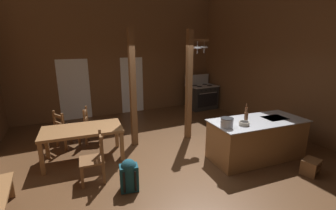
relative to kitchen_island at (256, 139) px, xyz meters
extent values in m
cube|color=brown|center=(-1.74, 0.56, -0.50)|extent=(8.17, 9.29, 0.10)
cube|color=brown|center=(-1.74, 4.88, 1.82)|extent=(8.17, 0.14, 4.55)
cube|color=brown|center=(2.02, 0.56, 1.82)|extent=(0.14, 9.29, 4.55)
cube|color=white|center=(-3.40, 4.80, 0.58)|extent=(1.00, 0.01, 2.05)
cube|color=white|center=(-1.37, 4.80, 0.58)|extent=(0.84, 0.01, 2.05)
cube|color=olive|center=(0.00, 0.00, -0.01)|extent=(2.17, 1.08, 0.88)
cube|color=#A8AAB2|center=(0.00, 0.00, 0.44)|extent=(2.23, 1.14, 0.02)
cube|color=black|center=(0.47, -0.04, 0.45)|extent=(0.55, 0.44, 0.00)
cube|color=black|center=(0.04, 0.43, -0.40)|extent=(1.99, 0.21, 0.10)
cube|color=#262626|center=(1.27, 4.05, 0.00)|extent=(1.14, 0.81, 0.90)
cube|color=black|center=(1.28, 3.66, -0.03)|extent=(0.93, 0.05, 0.52)
cylinder|color=#A8AAB2|center=(1.28, 3.64, 0.25)|extent=(0.83, 0.06, 0.02)
cube|color=#A8AAB2|center=(1.27, 4.05, 0.47)|extent=(1.18, 0.85, 0.03)
cube|color=#A8AAB2|center=(1.25, 4.40, 0.67)|extent=(1.14, 0.09, 0.40)
cylinder|color=black|center=(1.52, 3.91, 0.49)|extent=(0.21, 0.21, 0.01)
cylinder|color=black|center=(1.03, 3.88, 0.49)|extent=(0.21, 0.21, 0.01)
cylinder|color=black|center=(1.51, 4.21, 0.49)|extent=(0.21, 0.21, 0.01)
cylinder|color=black|center=(1.01, 4.19, 0.49)|extent=(0.21, 0.21, 0.01)
cylinder|color=black|center=(1.61, 3.66, 0.37)|extent=(0.05, 0.03, 0.04)
cylinder|color=black|center=(1.39, 3.65, 0.37)|extent=(0.05, 0.03, 0.04)
cylinder|color=black|center=(1.17, 3.64, 0.37)|extent=(0.05, 0.03, 0.04)
cylinder|color=black|center=(0.95, 3.63, 0.37)|extent=(0.05, 0.03, 0.04)
cube|color=brown|center=(-0.77, 1.71, 1.00)|extent=(0.14, 0.14, 2.90)
cube|color=brown|center=(-0.54, 1.71, 2.17)|extent=(0.61, 0.09, 0.06)
cylinder|color=#A8AAB2|center=(-0.55, 1.71, 2.09)|extent=(0.01, 0.01, 0.16)
cylinder|color=#A8AAB2|center=(-0.55, 1.71, 1.99)|extent=(0.22, 0.22, 0.04)
cylinder|color=#A8AAB2|center=(-0.55, 1.71, 1.91)|extent=(0.02, 0.02, 0.14)
cylinder|color=#A8AAB2|center=(-0.34, 1.70, 2.10)|extent=(0.01, 0.01, 0.16)
cylinder|color=#A8AAB2|center=(-0.34, 1.70, 2.00)|extent=(0.20, 0.20, 0.04)
cylinder|color=#A8AAB2|center=(-0.34, 1.70, 1.92)|extent=(0.02, 0.02, 0.14)
cube|color=brown|center=(-2.26, 1.90, 1.00)|extent=(0.14, 0.14, 2.90)
cube|color=brown|center=(0.47, -1.01, -0.17)|extent=(0.42, 0.36, 0.04)
cube|color=brown|center=(0.31, -1.05, -0.32)|extent=(0.10, 0.28, 0.26)
cube|color=brown|center=(0.62, -0.97, -0.32)|extent=(0.10, 0.28, 0.26)
cube|color=brown|center=(0.47, -1.01, -0.31)|extent=(0.38, 0.35, 0.03)
cube|color=olive|center=(-3.54, 1.64, 0.26)|extent=(1.78, 1.06, 0.06)
cube|color=olive|center=(-4.29, 2.10, -0.11)|extent=(0.09, 0.09, 0.68)
cube|color=olive|center=(-2.71, 1.96, -0.11)|extent=(0.09, 0.09, 0.68)
cube|color=olive|center=(-4.36, 1.33, -0.11)|extent=(0.09, 0.09, 0.68)
cube|color=olive|center=(-2.79, 1.18, -0.11)|extent=(0.09, 0.09, 0.68)
cube|color=brown|center=(-3.81, 2.57, -0.02)|extent=(0.60, 0.60, 0.04)
cube|color=brown|center=(-3.74, 2.82, -0.24)|extent=(0.07, 0.07, 0.41)
cube|color=brown|center=(-3.56, 2.49, -0.24)|extent=(0.07, 0.07, 0.41)
cube|color=brown|center=(-4.07, 2.64, 0.03)|extent=(0.07, 0.07, 0.95)
cube|color=brown|center=(-3.89, 2.31, 0.03)|extent=(0.07, 0.07, 0.95)
cube|color=brown|center=(-3.98, 2.48, 0.39)|extent=(0.21, 0.35, 0.07)
cube|color=brown|center=(-3.98, 2.48, 0.20)|extent=(0.21, 0.35, 0.07)
cube|color=brown|center=(-3.50, 0.66, -0.02)|extent=(0.48, 0.48, 0.04)
cube|color=brown|center=(-3.71, 0.49, -0.24)|extent=(0.05, 0.05, 0.41)
cube|color=brown|center=(-3.67, 0.87, -0.24)|extent=(0.05, 0.05, 0.41)
cube|color=brown|center=(-3.33, 0.45, 0.03)|extent=(0.05, 0.05, 0.95)
cube|color=brown|center=(-3.29, 0.83, 0.03)|extent=(0.05, 0.05, 0.95)
cube|color=brown|center=(-3.31, 0.64, 0.39)|extent=(0.07, 0.38, 0.07)
cube|color=brown|center=(-3.31, 0.64, 0.20)|extent=(0.07, 0.38, 0.07)
cube|color=brown|center=(-3.17, 2.52, -0.02)|extent=(0.54, 0.54, 0.04)
cube|color=brown|center=(-2.93, 2.65, -0.24)|extent=(0.06, 0.06, 0.41)
cube|color=brown|center=(-3.03, 2.28, -0.24)|extent=(0.06, 0.06, 0.41)
cube|color=brown|center=(-3.30, 2.75, 0.03)|extent=(0.06, 0.06, 0.95)
cube|color=brown|center=(-3.40, 2.38, 0.03)|extent=(0.06, 0.06, 0.95)
cube|color=brown|center=(-3.35, 2.57, 0.39)|extent=(0.14, 0.38, 0.07)
cube|color=brown|center=(-3.35, 2.57, 0.20)|extent=(0.14, 0.38, 0.07)
cube|color=olive|center=(-4.93, 0.75, -0.25)|extent=(0.31, 0.07, 0.40)
cube|color=#194756|center=(-2.96, 0.08, -0.21)|extent=(0.36, 0.28, 0.48)
cube|color=#194756|center=(-2.94, 0.21, -0.28)|extent=(0.23, 0.10, 0.17)
cylinder|color=black|center=(-3.08, -0.03, -0.21)|extent=(0.05, 0.05, 0.38)
cylinder|color=black|center=(-2.89, -0.06, -0.21)|extent=(0.05, 0.05, 0.38)
sphere|color=#194756|center=(-2.96, 0.08, 0.01)|extent=(0.32, 0.32, 0.27)
cylinder|color=#A8AAB2|center=(-0.93, -0.05, 0.55)|extent=(0.25, 0.25, 0.19)
cylinder|color=black|center=(-0.93, -0.05, 0.65)|extent=(0.26, 0.26, 0.01)
cylinder|color=#A8AAB2|center=(-1.07, -0.05, 0.59)|extent=(0.05, 0.02, 0.02)
cylinder|color=#A8AAB2|center=(-0.80, -0.05, 0.59)|extent=(0.05, 0.02, 0.02)
cylinder|color=#B2A893|center=(-0.52, -0.10, 0.49)|extent=(0.22, 0.22, 0.08)
cylinder|color=black|center=(-0.52, -0.10, 0.53)|extent=(0.18, 0.18, 0.00)
cylinder|color=#56331E|center=(-0.32, 0.05, 0.55)|extent=(0.07, 0.07, 0.20)
cylinder|color=#56331E|center=(-0.32, 0.05, 0.69)|extent=(0.03, 0.03, 0.07)
cylinder|color=#56331E|center=(-0.17, 0.22, 0.58)|extent=(0.06, 0.06, 0.26)
cylinder|color=#56331E|center=(-0.17, 0.22, 0.75)|extent=(0.02, 0.02, 0.09)
camera|label=1|loc=(-3.94, -3.48, 2.09)|focal=24.72mm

